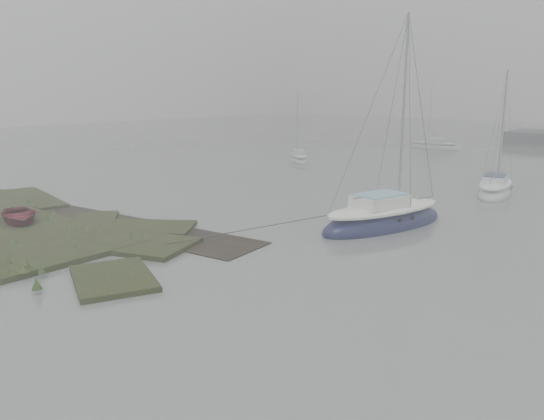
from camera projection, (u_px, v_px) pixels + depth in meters
The scene contains 6 objects.
ground at pixel (446, 173), 41.30m from camera, with size 160.00×160.00×0.00m, color slate.
sailboat_main at pixel (384, 220), 25.12m from camera, with size 4.35×7.82×10.50m.
sailboat_white at pixel (495, 190), 32.94m from camera, with size 2.88×6.04×8.18m.
sailboat_far_a at pixel (298, 159), 48.48m from camera, with size 4.51×4.45×6.73m.
sailboat_far_c at pixel (434, 147), 58.72m from camera, with size 5.47×2.02×7.61m.
dinghy at pixel (18, 215), 25.11m from camera, with size 2.30×3.23×0.67m, color maroon.
Camera 1 is at (15.49, -10.23, 6.33)m, focal length 35.00 mm.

